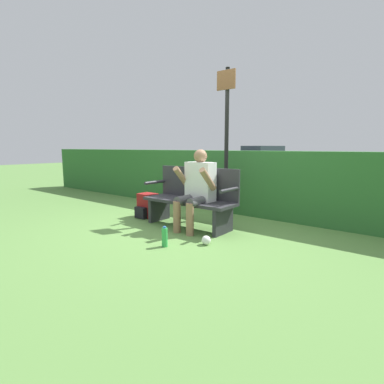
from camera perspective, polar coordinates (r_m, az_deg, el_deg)
name	(u,v)px	position (r m, az deg, el deg)	size (l,w,h in m)	color
ground_plane	(188,226)	(4.71, -0.67, -6.59)	(40.00, 40.00, 0.00)	#5B8942
hedge_back	(235,181)	(5.75, 8.26, 2.00)	(12.00, 0.41, 1.16)	#2D662D
park_bench	(191,198)	(4.67, -0.11, -1.19)	(1.51, 0.50, 0.92)	#2D2D33
person_seated	(197,186)	(4.44, 0.93, 1.15)	(0.57, 0.57, 1.20)	silver
backpack	(147,206)	(5.36, -8.54, -2.64)	(0.30, 0.34, 0.42)	maroon
water_bottle	(165,237)	(3.78, -5.23, -8.54)	(0.07, 0.07, 0.26)	green
signpost	(226,134)	(5.20, 6.57, 10.91)	(0.35, 0.09, 2.53)	black
parked_car	(262,158)	(17.25, 13.28, 6.32)	(2.73, 4.46, 1.29)	black
litter_crumple	(206,240)	(3.86, 2.71, -9.16)	(0.12, 0.12, 0.12)	silver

